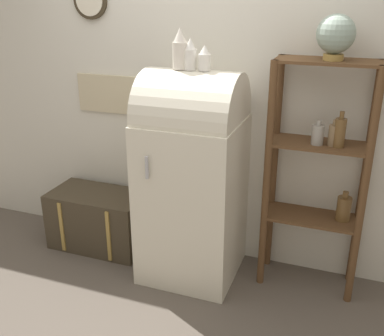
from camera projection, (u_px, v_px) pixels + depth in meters
The scene contains 9 objects.
ground_plane at pixel (182, 285), 3.34m from camera, with size 12.00×12.00×0.00m, color #60564C.
wall_back at pixel (208, 89), 3.34m from camera, with size 7.00×0.09×2.70m.
refrigerator at pixel (192, 173), 3.23m from camera, with size 0.68×0.69×1.55m.
suitcase_trunk at pixel (99, 219), 3.78m from camera, with size 0.79×0.45×0.48m.
shelf_unit at pixel (320, 166), 3.04m from camera, with size 0.68×0.32×1.64m.
globe at pixel (336, 35), 2.70m from camera, with size 0.23×0.23×0.27m.
vase_left at pixel (180, 50), 2.93m from camera, with size 0.10×0.10×0.27m.
vase_center at pixel (190, 55), 2.92m from camera, with size 0.08×0.08×0.20m.
vase_right at pixel (205, 59), 2.89m from camera, with size 0.08×0.08×0.16m.
Camera 1 is at (1.03, -2.58, 2.04)m, focal length 42.00 mm.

